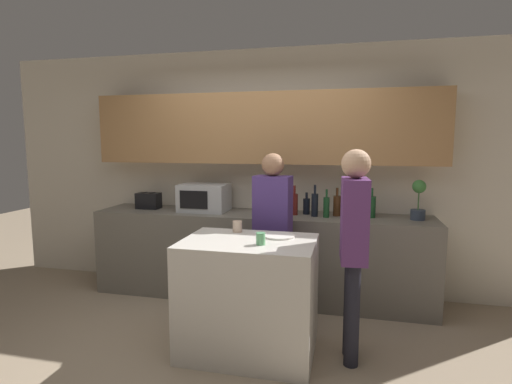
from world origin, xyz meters
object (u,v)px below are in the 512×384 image
(potted_plant, at_px, (419,200))
(bottle_7, at_px, (371,206))
(microwave, at_px, (204,197))
(cup_0, at_px, (261,239))
(bottle_1, at_px, (306,206))
(bottle_6, at_px, (360,207))
(bottle_4, at_px, (337,205))
(person_left, at_px, (273,223))
(bottle_5, at_px, (349,205))
(plate_on_island, at_px, (279,236))
(bottle_0, at_px, (294,204))
(bottle_3, at_px, (326,207))
(person_center, at_px, (354,238))
(toaster, at_px, (149,201))
(cup_1, at_px, (237,226))
(bottle_2, at_px, (315,204))

(potted_plant, bearing_deg, bottle_7, 178.10)
(microwave, bearing_deg, cup_0, -54.03)
(bottle_1, height_order, bottle_6, bottle_6)
(bottle_4, relative_size, bottle_7, 0.97)
(person_left, bearing_deg, microwave, -25.13)
(bottle_5, distance_m, plate_on_island, 1.17)
(bottle_0, height_order, plate_on_island, bottle_0)
(potted_plant, height_order, bottle_3, potted_plant)
(person_left, distance_m, person_center, 0.93)
(toaster, xyz_separation_m, plate_on_island, (1.69, -1.00, -0.09))
(bottle_4, distance_m, bottle_5, 0.12)
(bottle_5, bearing_deg, microwave, -178.80)
(bottle_1, bearing_deg, bottle_5, -3.43)
(microwave, bearing_deg, person_center, -34.70)
(bottle_7, bearing_deg, bottle_3, -167.60)
(microwave, distance_m, bottle_3, 1.34)
(bottle_7, bearing_deg, person_center, -99.01)
(bottle_1, relative_size, cup_1, 2.43)
(potted_plant, height_order, bottle_2, potted_plant)
(microwave, distance_m, potted_plant, 2.22)
(toaster, xyz_separation_m, bottle_0, (1.68, -0.02, 0.03))
(plate_on_island, bearing_deg, bottle_1, 84.10)
(toaster, height_order, plate_on_island, toaster)
(bottle_1, relative_size, plate_on_island, 0.89)
(bottle_4, relative_size, plate_on_island, 1.12)
(toaster, relative_size, bottle_5, 0.87)
(bottle_5, height_order, cup_1, bottle_5)
(toaster, bearing_deg, bottle_5, 0.79)
(bottle_5, relative_size, person_left, 0.19)
(bottle_2, distance_m, cup_0, 1.26)
(bottle_1, bearing_deg, bottle_4, -5.23)
(bottle_2, height_order, cup_1, bottle_2)
(bottle_3, xyz_separation_m, person_center, (0.26, -1.03, -0.06))
(potted_plant, bearing_deg, cup_0, -135.58)
(bottle_3, bearing_deg, toaster, 177.66)
(bottle_3, bearing_deg, person_center, -75.65)
(microwave, distance_m, bottle_7, 1.78)
(bottle_7, distance_m, cup_0, 1.55)
(bottle_2, xyz_separation_m, bottle_7, (0.56, 0.07, -0.01))
(bottle_6, bearing_deg, bottle_1, -179.52)
(bottle_7, relative_size, person_left, 0.19)
(bottle_0, xyz_separation_m, bottle_7, (0.78, 0.03, -0.00))
(plate_on_island, distance_m, cup_0, 0.29)
(bottle_6, height_order, bottle_7, bottle_7)
(cup_0, bearing_deg, bottle_1, 81.45)
(bottle_0, distance_m, bottle_1, 0.14)
(bottle_7, height_order, cup_0, bottle_7)
(microwave, distance_m, person_center, 1.95)
(bottle_0, bearing_deg, toaster, 179.47)
(bottle_2, xyz_separation_m, bottle_6, (0.45, 0.12, -0.02))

